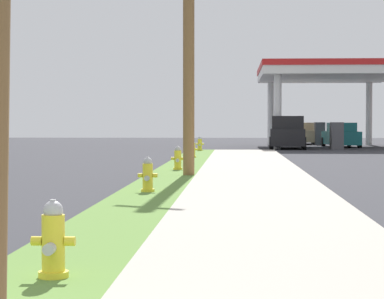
% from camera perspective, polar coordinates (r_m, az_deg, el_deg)
% --- Properties ---
extents(fire_hydrant_nearest, '(0.42, 0.38, 0.74)m').
position_cam_1_polar(fire_hydrant_nearest, '(7.94, -9.63, -6.47)').
color(fire_hydrant_nearest, yellow).
rests_on(fire_hydrant_nearest, grass_verge).
extents(fire_hydrant_second, '(0.42, 0.38, 0.74)m').
position_cam_1_polar(fire_hydrant_second, '(17.45, -3.10, -1.88)').
color(fire_hydrant_second, yellow).
rests_on(fire_hydrant_second, grass_verge).
extents(fire_hydrant_third, '(0.42, 0.37, 0.74)m').
position_cam_1_polar(fire_hydrant_third, '(25.54, -1.00, -0.68)').
color(fire_hydrant_third, yellow).
rests_on(fire_hydrant_third, grass_verge).
extents(fire_hydrant_fourth, '(0.42, 0.37, 0.74)m').
position_cam_1_polar(fire_hydrant_fourth, '(34.43, 0.04, -0.01)').
color(fire_hydrant_fourth, yellow).
rests_on(fire_hydrant_fourth, grass_verge).
extents(fire_hydrant_fifth, '(0.42, 0.38, 0.74)m').
position_cam_1_polar(fire_hydrant_fifth, '(42.88, 0.55, 0.36)').
color(fire_hydrant_fifth, yellow).
rests_on(fire_hydrant_fifth, grass_verge).
extents(utility_pole_midground, '(1.29, 0.76, 8.48)m').
position_cam_1_polar(utility_pole_midground, '(23.12, -0.23, 8.97)').
color(utility_pole_midground, olive).
rests_on(utility_pole_midground, grass_verge).
extents(car_tan_by_near_pump, '(2.11, 4.57, 1.57)m').
position_cam_1_polar(car_tan_by_near_pump, '(60.54, 7.67, 1.06)').
color(car_tan_by_near_pump, tan).
rests_on(car_tan_by_near_pump, ground).
extents(car_teal_by_far_pump, '(2.16, 4.59, 1.57)m').
position_cam_1_polar(car_teal_by_far_pump, '(53.77, 10.32, 0.94)').
color(car_teal_by_far_pump, '#197075').
rests_on(car_teal_by_far_pump, ground).
extents(truck_black_at_forecourt, '(2.42, 5.51, 1.97)m').
position_cam_1_polar(truck_black_at_forecourt, '(49.83, 6.68, 1.10)').
color(truck_black_at_forecourt, black).
rests_on(truck_black_at_forecourt, ground).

